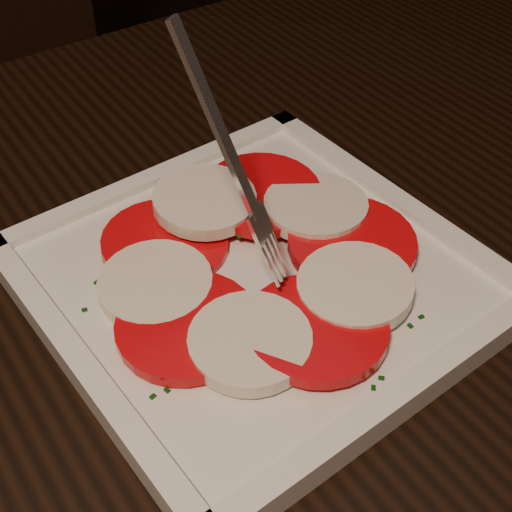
# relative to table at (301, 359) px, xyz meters

# --- Properties ---
(table) EXTENTS (1.22, 0.83, 0.75)m
(table) POSITION_rel_table_xyz_m (0.00, 0.00, 0.00)
(table) COLOR black
(table) RESTS_ON ground
(plate) EXTENTS (0.28, 0.28, 0.01)m
(plate) POSITION_rel_table_xyz_m (-0.04, 0.01, 0.11)
(plate) COLOR white
(plate) RESTS_ON table
(caprese_salad) EXTENTS (0.22, 0.23, 0.03)m
(caprese_salad) POSITION_rel_table_xyz_m (-0.04, 0.01, 0.12)
(caprese_salad) COLOR red
(caprese_salad) RESTS_ON plate
(fork) EXTENTS (0.06, 0.07, 0.16)m
(fork) POSITION_rel_table_xyz_m (-0.06, 0.01, 0.21)
(fork) COLOR white
(fork) RESTS_ON caprese_salad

